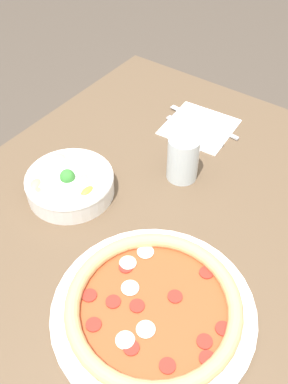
{
  "coord_description": "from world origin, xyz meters",
  "views": [
    {
      "loc": [
        -0.44,
        -0.26,
        1.43
      ],
      "look_at": [
        0.07,
        0.11,
        0.79
      ],
      "focal_mm": 40.0,
      "sensor_mm": 36.0,
      "label": 1
    }
  ],
  "objects": [
    {
      "name": "bowl",
      "position": [
        -0.01,
        0.25,
        0.8
      ],
      "size": [
        0.19,
        0.19,
        0.07
      ],
      "color": "white",
      "rests_on": "dining_table"
    },
    {
      "name": "pizza",
      "position": [
        -0.14,
        -0.06,
        0.78
      ],
      "size": [
        0.35,
        0.35,
        0.04
      ],
      "color": "white",
      "rests_on": "dining_table"
    },
    {
      "name": "dining_table",
      "position": [
        0.0,
        0.0,
        0.66
      ],
      "size": [
        1.12,
        0.99,
        0.77
      ],
      "color": "brown",
      "rests_on": "ground_plane"
    },
    {
      "name": "knife",
      "position": [
        0.37,
        0.13,
        0.77
      ],
      "size": [
        0.03,
        0.21,
        0.01
      ],
      "rotation": [
        0.0,
        0.0,
        1.46
      ],
      "color": "silver",
      "rests_on": "napkin"
    },
    {
      "name": "napkin",
      "position": [
        0.35,
        0.14,
        0.77
      ],
      "size": [
        0.18,
        0.18,
        0.0
      ],
      "color": "white",
      "rests_on": "dining_table"
    },
    {
      "name": "fork",
      "position": [
        0.33,
        0.14,
        0.77
      ],
      "size": [
        0.03,
        0.17,
        0.0
      ],
      "rotation": [
        0.0,
        0.0,
        1.46
      ],
      "color": "silver",
      "rests_on": "napkin"
    },
    {
      "name": "glass",
      "position": [
        0.18,
        0.08,
        0.82
      ],
      "size": [
        0.07,
        0.07,
        0.11
      ],
      "color": "silver",
      "rests_on": "dining_table"
    }
  ]
}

